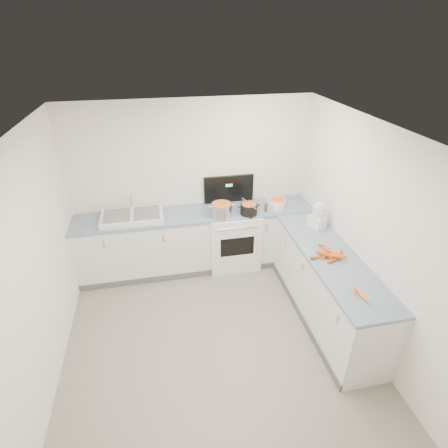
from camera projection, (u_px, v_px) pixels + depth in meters
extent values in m
cube|color=white|center=(197.00, 241.00, 5.33)|extent=(3.50, 0.60, 0.90)
cube|color=#7892AB|center=(196.00, 214.00, 5.10)|extent=(3.50, 0.62, 0.04)
cube|color=white|center=(326.00, 287.00, 4.39)|extent=(0.60, 2.20, 0.90)
cube|color=#7892AB|center=(332.00, 257.00, 4.16)|extent=(0.62, 2.20, 0.04)
cube|color=white|center=(232.00, 238.00, 5.41)|extent=(0.76, 0.65, 0.90)
cube|color=black|center=(229.00, 189.00, 5.32)|extent=(0.76, 0.05, 0.42)
cube|color=white|center=(132.00, 216.00, 4.92)|extent=(0.86, 0.52, 0.07)
cube|color=slate|center=(117.00, 215.00, 4.87)|extent=(0.36, 0.42, 0.01)
cube|color=slate|center=(147.00, 213.00, 4.94)|extent=(0.36, 0.42, 0.01)
cylinder|color=silver|center=(131.00, 200.00, 5.03)|extent=(0.03, 0.03, 0.24)
cylinder|color=silver|center=(222.00, 211.00, 4.96)|extent=(0.38, 0.38, 0.22)
cylinder|color=black|center=(249.00, 210.00, 5.03)|extent=(0.27, 0.27, 0.18)
cylinder|color=#AD7A47|center=(249.00, 204.00, 4.98)|extent=(0.12, 0.38, 0.02)
cylinder|color=white|center=(276.00, 204.00, 5.21)|extent=(0.33, 0.33, 0.12)
cylinder|color=#593319|center=(266.00, 208.00, 5.09)|extent=(0.04, 0.04, 0.11)
cylinder|color=#E5B266|center=(273.00, 207.00, 5.14)|extent=(0.05, 0.05, 0.10)
cube|color=white|center=(317.00, 222.00, 4.70)|extent=(0.24, 0.26, 0.15)
cylinder|color=silver|center=(318.00, 212.00, 4.62)|extent=(0.16, 0.16, 0.16)
cylinder|color=white|center=(319.00, 205.00, 4.57)|extent=(0.09, 0.09, 0.04)
cone|color=orange|center=(328.00, 255.00, 4.11)|extent=(0.18, 0.15, 0.05)
cone|color=orange|center=(326.00, 255.00, 4.11)|extent=(0.13, 0.18, 0.05)
cone|color=orange|center=(317.00, 257.00, 4.08)|extent=(0.18, 0.06, 0.05)
cone|color=orange|center=(324.00, 252.00, 4.16)|extent=(0.18, 0.10, 0.05)
cone|color=orange|center=(326.00, 254.00, 4.12)|extent=(0.16, 0.14, 0.05)
cone|color=orange|center=(333.00, 257.00, 4.08)|extent=(0.17, 0.06, 0.04)
cone|color=orange|center=(338.00, 254.00, 4.13)|extent=(0.16, 0.16, 0.05)
cone|color=orange|center=(320.00, 255.00, 4.12)|extent=(0.04, 0.19, 0.04)
cone|color=orange|center=(335.00, 260.00, 4.03)|extent=(0.21, 0.09, 0.04)
cone|color=orange|center=(329.00, 255.00, 4.06)|extent=(0.21, 0.14, 0.05)
cone|color=orange|center=(325.00, 246.00, 4.25)|extent=(0.15, 0.15, 0.04)
cone|color=orange|center=(338.00, 256.00, 4.01)|extent=(0.18, 0.09, 0.05)
cone|color=orange|center=(328.00, 254.00, 4.07)|extent=(0.20, 0.15, 0.05)
cone|color=orange|center=(332.00, 252.00, 4.09)|extent=(0.16, 0.17, 0.05)
cone|color=orange|center=(330.00, 252.00, 4.09)|extent=(0.12, 0.20, 0.05)
cone|color=orange|center=(326.00, 252.00, 4.14)|extent=(0.19, 0.09, 0.05)
cone|color=orange|center=(366.00, 299.00, 3.46)|extent=(0.06, 0.20, 0.04)
cone|color=orange|center=(363.00, 295.00, 3.51)|extent=(0.06, 0.17, 0.04)
cone|color=orange|center=(354.00, 292.00, 3.55)|extent=(0.10, 0.18, 0.04)
cube|color=tan|center=(121.00, 212.00, 4.93)|extent=(0.02, 0.04, 0.00)
cube|color=tan|center=(123.00, 219.00, 4.77)|extent=(0.04, 0.03, 0.00)
cube|color=tan|center=(112.00, 216.00, 4.84)|extent=(0.03, 0.04, 0.00)
cube|color=tan|center=(110.00, 217.00, 4.82)|extent=(0.03, 0.03, 0.00)
cube|color=tan|center=(124.00, 215.00, 4.86)|extent=(0.03, 0.05, 0.00)
cube|color=tan|center=(114.00, 218.00, 4.80)|extent=(0.05, 0.03, 0.00)
cube|color=tan|center=(110.00, 219.00, 4.78)|extent=(0.01, 0.05, 0.00)
cube|color=tan|center=(110.00, 217.00, 4.82)|extent=(0.03, 0.03, 0.00)
cube|color=tan|center=(120.00, 212.00, 4.94)|extent=(0.03, 0.05, 0.00)
cube|color=tan|center=(114.00, 213.00, 4.92)|extent=(0.01, 0.05, 0.00)
cube|color=tan|center=(113.00, 212.00, 4.94)|extent=(0.02, 0.05, 0.00)
cube|color=tan|center=(117.00, 219.00, 4.76)|extent=(0.02, 0.03, 0.00)
cube|color=tan|center=(110.00, 219.00, 4.76)|extent=(0.04, 0.02, 0.00)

